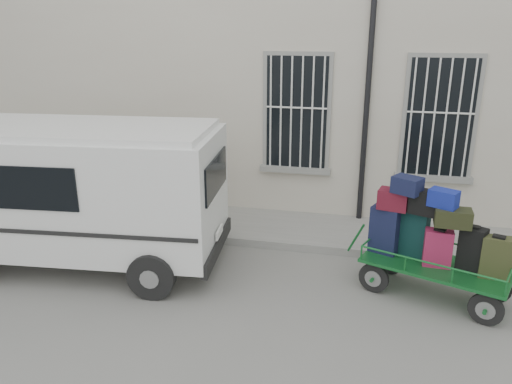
{
  "coord_description": "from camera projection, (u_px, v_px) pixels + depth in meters",
  "views": [
    {
      "loc": [
        0.97,
        -6.84,
        3.93
      ],
      "look_at": [
        -0.79,
        1.0,
        1.21
      ],
      "focal_mm": 35.0,
      "sensor_mm": 36.0,
      "label": 1
    }
  ],
  "objects": [
    {
      "name": "ground",
      "position": [
        291.0,
        289.0,
        7.78
      ],
      "size": [
        80.0,
        80.0,
        0.0
      ],
      "primitive_type": "plane",
      "color": "slate",
      "rests_on": "ground"
    },
    {
      "name": "van",
      "position": [
        77.0,
        187.0,
        8.22
      ],
      "size": [
        4.93,
        2.51,
        2.4
      ],
      "rotation": [
        0.0,
        0.0,
        0.09
      ],
      "color": "white",
      "rests_on": "ground"
    },
    {
      "name": "building",
      "position": [
        329.0,
        65.0,
        11.91
      ],
      "size": [
        24.0,
        5.15,
        6.0
      ],
      "color": "beige",
      "rests_on": "ground"
    },
    {
      "name": "sidewalk",
      "position": [
        308.0,
        231.0,
        9.79
      ],
      "size": [
        24.0,
        1.7,
        0.15
      ],
      "primitive_type": "cube",
      "color": "gray",
      "rests_on": "ground"
    },
    {
      "name": "luggage_cart",
      "position": [
        431.0,
        240.0,
        7.35
      ],
      "size": [
        2.45,
        1.62,
        1.82
      ],
      "rotation": [
        0.0,
        0.0,
        -0.37
      ],
      "color": "black",
      "rests_on": "ground"
    }
  ]
}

